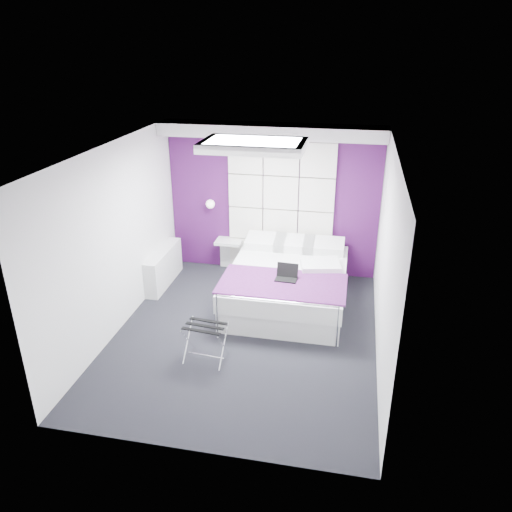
{
  "coord_description": "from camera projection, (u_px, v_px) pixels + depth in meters",
  "views": [
    {
      "loc": [
        1.33,
        -5.82,
        3.84
      ],
      "look_at": [
        0.09,
        0.35,
        1.07
      ],
      "focal_mm": 35.0,
      "sensor_mm": 36.0,
      "label": 1
    }
  ],
  "objects": [
    {
      "name": "radiator",
      "position": [
        164.0,
        267.0,
        8.37
      ],
      "size": [
        0.22,
        1.2,
        0.6
      ],
      "primitive_type": "cube",
      "color": "silver",
      "rests_on": "floor"
    },
    {
      "name": "wall_left",
      "position": [
        116.0,
        240.0,
        6.82
      ],
      "size": [
        0.0,
        4.4,
        4.4
      ],
      "primitive_type": "plane",
      "rotation": [
        1.57,
        0.0,
        1.57
      ],
      "color": "white",
      "rests_on": "floor"
    },
    {
      "name": "luggage_rack",
      "position": [
        206.0,
        342.0,
        6.39
      ],
      "size": [
        0.51,
        0.38,
        0.5
      ],
      "rotation": [
        0.0,
        0.0,
        -0.1
      ],
      "color": "silver",
      "rests_on": "floor"
    },
    {
      "name": "nightstand",
      "position": [
        229.0,
        241.0,
        8.73
      ],
      "size": [
        0.46,
        0.35,
        0.05
      ],
      "primitive_type": "cube",
      "color": "silver",
      "rests_on": "wall_back"
    },
    {
      "name": "accent_wall",
      "position": [
        272.0,
        200.0,
        8.45
      ],
      "size": [
        3.58,
        0.02,
        2.58
      ],
      "primitive_type": "cube",
      "color": "#411047",
      "rests_on": "wall_back"
    },
    {
      "name": "soffit",
      "position": [
        271.0,
        131.0,
        7.76
      ],
      "size": [
        3.58,
        0.5,
        0.2
      ],
      "primitive_type": "cube",
      "color": "silver",
      "rests_on": "wall_back"
    },
    {
      "name": "headboard",
      "position": [
        281.0,
        209.0,
        8.44
      ],
      "size": [
        1.8,
        0.08,
        2.3
      ],
      "primitive_type": null,
      "color": "white",
      "rests_on": "wall_back"
    },
    {
      "name": "laptop",
      "position": [
        287.0,
        275.0,
        7.23
      ],
      "size": [
        0.31,
        0.22,
        0.23
      ],
      "rotation": [
        0.0,
        0.0,
        -0.06
      ],
      "color": "black",
      "rests_on": "bed"
    },
    {
      "name": "floor",
      "position": [
        245.0,
        335.0,
        7.01
      ],
      "size": [
        4.4,
        4.4,
        0.0
      ],
      "primitive_type": "plane",
      "color": "black",
      "rests_on": "ground"
    },
    {
      "name": "skylight",
      "position": [
        253.0,
        144.0,
        6.52
      ],
      "size": [
        1.36,
        0.86,
        0.12
      ],
      "primitive_type": null,
      "color": "white",
      "rests_on": "ceiling"
    },
    {
      "name": "bed",
      "position": [
        288.0,
        284.0,
        7.74
      ],
      "size": [
        1.81,
        2.19,
        0.76
      ],
      "color": "silver",
      "rests_on": "floor"
    },
    {
      "name": "wall_right",
      "position": [
        386.0,
        261.0,
        6.16
      ],
      "size": [
        0.0,
        4.4,
        4.4
      ],
      "primitive_type": "plane",
      "rotation": [
        1.57,
        0.0,
        -1.57
      ],
      "color": "white",
      "rests_on": "floor"
    },
    {
      "name": "wall_back",
      "position": [
        273.0,
        200.0,
        8.46
      ],
      "size": [
        3.6,
        0.0,
        3.6
      ],
      "primitive_type": "plane",
      "rotation": [
        1.57,
        0.0,
        0.0
      ],
      "color": "white",
      "rests_on": "floor"
    },
    {
      "name": "wall_lamp",
      "position": [
        211.0,
        203.0,
        8.56
      ],
      "size": [
        0.15,
        0.15,
        0.15
      ],
      "primitive_type": "sphere",
      "color": "white",
      "rests_on": "wall_back"
    },
    {
      "name": "ceiling",
      "position": [
        243.0,
        150.0,
        5.97
      ],
      "size": [
        4.4,
        4.4,
        0.0
      ],
      "primitive_type": "plane",
      "rotation": [
        3.14,
        0.0,
        0.0
      ],
      "color": "white",
      "rests_on": "wall_back"
    }
  ]
}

